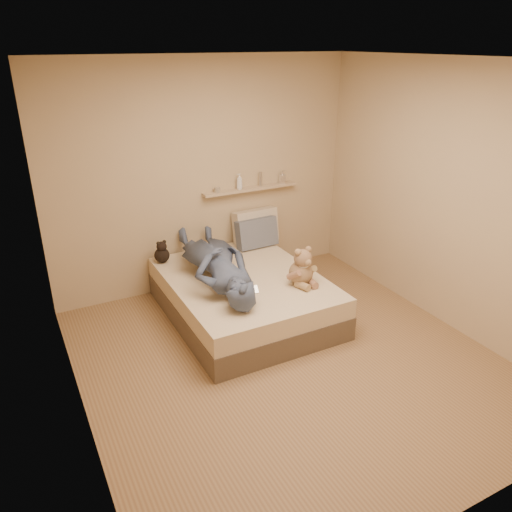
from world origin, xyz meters
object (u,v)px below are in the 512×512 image
dark_plush (162,253)px  pillow_cream (256,226)px  bed (244,296)px  person (216,262)px  wall_shelf (251,189)px  teddy_bear (302,269)px  pillow_grey (257,233)px  game_console (248,290)px

dark_plush → pillow_cream: (1.21, 0.07, 0.09)m
bed → person: size_ratio=1.16×
wall_shelf → dark_plush: bearing=-172.8°
teddy_bear → pillow_grey: (0.07, 1.11, 0.00)m
dark_plush → pillow_cream: bearing=3.4°
dark_plush → wall_shelf: bearing=7.2°
bed → game_console: 0.72m
teddy_bear → person: (-0.72, 0.49, 0.03)m
bed → game_console: size_ratio=9.87×
bed → person: person is taller
pillow_cream → wall_shelf: wall_shelf is taller
teddy_bear → wall_shelf: 1.42m
game_console → teddy_bear: bearing=12.0°
person → teddy_bear: bearing=151.2°
game_console → pillow_grey: (0.74, 1.25, 0.01)m
pillow_grey → person: person is taller
person → wall_shelf: (0.82, 0.83, 0.45)m
teddy_bear → pillow_cream: size_ratio=0.74×
pillow_grey → wall_shelf: (0.03, 0.22, 0.48)m
pillow_cream → wall_shelf: 0.46m
game_console → wall_shelf: bearing=62.2°
game_console → pillow_cream: pillow_cream is taller
teddy_bear → pillow_cream: (0.13, 1.25, 0.03)m
pillow_grey → wall_shelf: bearing=81.4°
bed → teddy_bear: teddy_bear is taller
pillow_grey → pillow_cream: bearing=67.2°
pillow_cream → wall_shelf: size_ratio=0.46×
bed → teddy_bear: 0.73m
person → dark_plush: bearing=-56.8°
bed → person: (-0.27, 0.08, 0.42)m
person → wall_shelf: 1.26m
bed → pillow_cream: (0.58, 0.83, 0.43)m
pillow_grey → wall_shelf: wall_shelf is taller
teddy_bear → dark_plush: teddy_bear is taller
teddy_bear → wall_shelf: (0.10, 1.33, 0.48)m
game_console → dark_plush: bearing=107.0°
bed → pillow_grey: size_ratio=3.80×
teddy_bear → dark_plush: bearing=132.5°
dark_plush → pillow_grey: size_ratio=0.52×
game_console → person: person is taller
game_console → teddy_bear: teddy_bear is taller
dark_plush → pillow_cream: pillow_cream is taller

